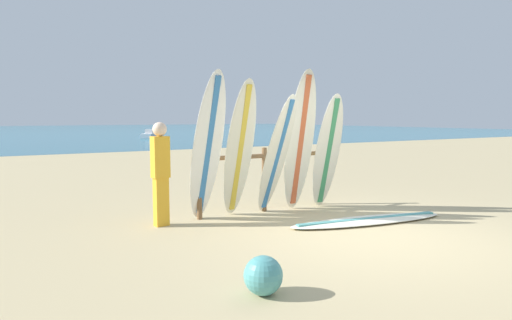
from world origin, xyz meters
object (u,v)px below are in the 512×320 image
(beach_ball, at_px, (263,275))
(small_boat_offshore, at_px, (151,135))
(surfboard_leaning_center, at_px, (300,141))
(surfboard_leaning_center_right, at_px, (328,152))
(beachgoer_standing, at_px, (160,169))
(surfboard_leaning_far_left, at_px, (208,147))
(surfboard_leaning_center_left, at_px, (277,155))
(surfboard_lying_on_sand, at_px, (368,220))
(surfboard_rack, at_px, (264,171))
(surfboard_leaning_left, at_px, (240,149))

(beach_ball, bearing_deg, small_boat_offshore, 74.55)
(surfboard_leaning_center, xyz_separation_m, beach_ball, (-2.61, -2.96, -1.10))
(surfboard_leaning_center, relative_size, surfboard_leaning_center_right, 1.19)
(surfboard_leaning_center_right, relative_size, beachgoer_standing, 1.31)
(surfboard_leaning_far_left, distance_m, small_boat_offshore, 31.99)
(surfboard_leaning_center_left, xyz_separation_m, beach_ball, (-2.06, -2.90, -0.87))
(surfboard_leaning_center_right, distance_m, beach_ball, 4.42)
(surfboard_leaning_center_left, distance_m, small_boat_offshore, 31.81)
(beachgoer_standing, distance_m, small_boat_offshore, 32.04)
(surfboard_leaning_center_right, relative_size, beach_ball, 5.59)
(surfboard_leaning_center, height_order, beachgoer_standing, surfboard_leaning_center)
(surfboard_leaning_center_left, height_order, surfboard_lying_on_sand, surfboard_leaning_center_left)
(surfboard_leaning_center, xyz_separation_m, surfboard_leaning_center_right, (0.60, -0.06, -0.21))
(surfboard_leaning_far_left, bearing_deg, beachgoer_standing, 168.79)
(beach_ball, bearing_deg, surfboard_leaning_far_left, 75.32)
(surfboard_rack, xyz_separation_m, surfboard_leaning_far_left, (-1.25, -0.25, 0.49))
(surfboard_lying_on_sand, height_order, beach_ball, beach_ball)
(surfboard_leaning_center_left, xyz_separation_m, surfboard_lying_on_sand, (1.01, -1.24, -1.03))
(surfboard_rack, height_order, surfboard_leaning_far_left, surfboard_leaning_far_left)
(surfboard_rack, bearing_deg, beachgoer_standing, -177.06)
(surfboard_rack, bearing_deg, surfboard_leaning_far_left, -168.59)
(surfboard_leaning_far_left, xyz_separation_m, surfboard_leaning_left, (0.60, -0.00, -0.06))
(surfboard_rack, xyz_separation_m, surfboard_leaning_left, (-0.65, -0.25, 0.43))
(surfboard_leaning_far_left, bearing_deg, surfboard_leaning_center_left, -6.46)
(surfboard_lying_on_sand, xyz_separation_m, beachgoer_standing, (-3.03, 1.53, 0.88))
(surfboard_leaning_far_left, distance_m, surfboard_leaning_center_left, 1.28)
(surfboard_leaning_left, bearing_deg, surfboard_leaning_center_right, -4.65)
(small_boat_offshore, bearing_deg, beach_ball, -105.45)
(surfboard_leaning_far_left, distance_m, beachgoer_standing, 0.84)
(surfboard_rack, xyz_separation_m, small_boat_offshore, (7.31, 30.55, -0.50))
(surfboard_leaning_center, xyz_separation_m, beachgoer_standing, (-2.56, 0.23, -0.38))
(surfboard_leaning_far_left, bearing_deg, surfboard_leaning_left, -0.02)
(surfboard_leaning_left, bearing_deg, surfboard_leaning_far_left, 179.98)
(surfboard_leaning_center, bearing_deg, surfboard_leaning_center_left, -174.03)
(surfboard_leaning_left, bearing_deg, surfboard_rack, 21.11)
(surfboard_rack, bearing_deg, small_boat_offshore, 76.54)
(surfboard_leaning_far_left, relative_size, surfboard_leaning_center_left, 1.17)
(small_boat_offshore, xyz_separation_m, beach_ball, (-9.36, -33.85, -0.06))
(surfboard_leaning_center, height_order, small_boat_offshore, surfboard_leaning_center)
(surfboard_leaning_left, bearing_deg, surfboard_leaning_center, -4.00)
(surfboard_leaning_far_left, relative_size, surfboard_leaning_left, 1.05)
(surfboard_rack, xyz_separation_m, surfboard_leaning_center, (0.56, -0.34, 0.54))
(surfboard_leaning_center, bearing_deg, surfboard_lying_on_sand, -70.28)
(surfboard_leaning_center, bearing_deg, beachgoer_standing, 174.77)
(surfboard_leaning_far_left, bearing_deg, small_boat_offshore, 74.47)
(surfboard_rack, bearing_deg, surfboard_leaning_left, -158.89)
(surfboard_lying_on_sand, bearing_deg, surfboard_leaning_center_left, 129.30)
(surfboard_lying_on_sand, bearing_deg, beachgoer_standing, 153.17)
(surfboard_leaning_center, relative_size, beach_ball, 6.65)
(beachgoer_standing, bearing_deg, small_boat_offshore, 73.10)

